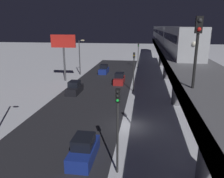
{
  "coord_description": "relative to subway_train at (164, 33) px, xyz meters",
  "views": [
    {
      "loc": [
        -1.83,
        22.17,
        10.4
      ],
      "look_at": [
        2.93,
        -10.29,
        1.15
      ],
      "focal_mm": 35.76,
      "sensor_mm": 36.0,
      "label": 1
    }
  ],
  "objects": [
    {
      "name": "sedan_blue_2",
      "position": [
        13.76,
        9.62,
        -7.91
      ],
      "size": [
        1.8,
        4.37,
        1.97
      ],
      "color": "navy",
      "rests_on": "ground_plane"
    },
    {
      "name": "traffic_light_far",
      "position": [
        6.26,
        2.0,
        -4.51
      ],
      "size": [
        0.32,
        0.44,
        6.4
      ],
      "color": "#2D2D2D",
      "rests_on": "ground_plane"
    },
    {
      "name": "sedan_black_2",
      "position": [
        15.56,
        26.02,
        -7.91
      ],
      "size": [
        1.8,
        4.32,
        1.97
      ],
      "color": "black",
      "rests_on": "ground_plane"
    },
    {
      "name": "avenue_asphalt",
      "position": [
        12.36,
        37.12,
        -8.7
      ],
      "size": [
        11.0,
        95.48,
        0.01
      ],
      "primitive_type": "cube",
      "color": "#28282D",
      "rests_on": "ground_plane"
    },
    {
      "name": "street_lamp_far",
      "position": [
        18.43,
        12.12,
        -3.89
      ],
      "size": [
        1.35,
        0.44,
        7.65
      ],
      "color": "#38383D",
      "rests_on": "ground_plane"
    },
    {
      "name": "commercial_billboard",
      "position": [
        19.95,
        18.14,
        -1.88
      ],
      "size": [
        4.8,
        0.36,
        8.9
      ],
      "color": "#4C4C51",
      "rests_on": "ground_plane"
    },
    {
      "name": "elevated_railway",
      "position": [
        0.09,
        37.12,
        -2.71
      ],
      "size": [
        5.0,
        95.48,
        6.93
      ],
      "color": "slate",
      "rests_on": "ground_plane"
    },
    {
      "name": "traffic_light_mid",
      "position": [
        6.26,
        23.6,
        -4.51
      ],
      "size": [
        0.32,
        0.44,
        6.4
      ],
      "color": "#2D2D2D",
      "rests_on": "ground_plane"
    },
    {
      "name": "rail_signal",
      "position": [
        1.75,
        46.25,
        0.95
      ],
      "size": [
        0.36,
        0.41,
        4.0
      ],
      "color": "black",
      "rests_on": "elevated_railway"
    },
    {
      "name": "sedan_blue",
      "position": [
        9.16,
        43.81,
        -7.91
      ],
      "size": [
        1.8,
        4.26,
        1.97
      ],
      "rotation": [
        0.0,
        0.0,
        3.14
      ],
      "color": "navy",
      "rests_on": "ground_plane"
    },
    {
      "name": "ground_plane",
      "position": [
        6.41,
        37.12,
        -8.71
      ],
      "size": [
        240.0,
        240.0,
        0.0
      ],
      "primitive_type": "plane",
      "color": "white"
    },
    {
      "name": "traffic_light_near",
      "position": [
        6.26,
        45.2,
        -4.51
      ],
      "size": [
        0.32,
        0.44,
        6.4
      ],
      "color": "#2D2D2D",
      "rests_on": "ground_plane"
    },
    {
      "name": "sedan_red",
      "position": [
        9.16,
        18.49,
        -7.91
      ],
      "size": [
        1.8,
        4.53,
        1.97
      ],
      "rotation": [
        0.0,
        0.0,
        3.14
      ],
      "color": "#A51E1E",
      "rests_on": "ground_plane"
    },
    {
      "name": "subway_train",
      "position": [
        0.0,
        0.0,
        0.0
      ],
      "size": [
        2.94,
        74.07,
        3.4
      ],
      "color": "#B7BABF",
      "rests_on": "elevated_railway"
    }
  ]
}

